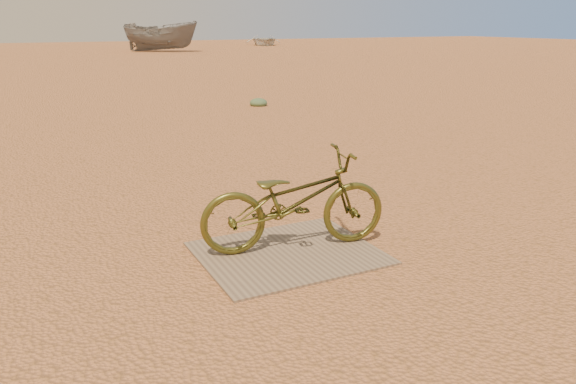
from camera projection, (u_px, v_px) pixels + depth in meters
name	position (u px, v px, depth m)	size (l,w,h in m)	color
ground	(306.00, 244.00, 5.49)	(120.00, 120.00, 0.00)	#BD7146
plywood_board	(288.00, 253.00, 5.25)	(1.61, 1.34, 0.02)	#7D6851
bicycle	(294.00, 201.00, 5.23)	(0.62, 1.78, 0.93)	#494819
boat_mid_right	(161.00, 36.00, 39.94)	(2.07, 5.49, 2.12)	slate
boat_far_right	(264.00, 40.00, 50.83)	(3.22, 4.51, 0.93)	silver
kale_b	(258.00, 106.00, 14.50)	(0.45, 0.45, 0.25)	#526A47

